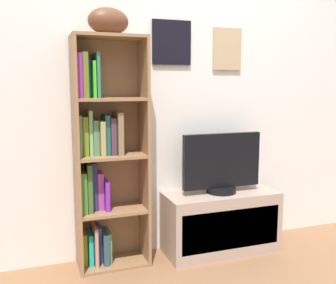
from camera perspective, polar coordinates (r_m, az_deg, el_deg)
back_wall at (r=2.89m, az=0.43°, el=9.24°), size 4.80×0.08×2.58m
bookshelf at (r=2.66m, az=-9.58°, el=-2.22°), size 0.48×0.27×1.57m
football at (r=2.63m, az=-8.79°, el=17.19°), size 0.30×0.22×0.17m
tv_stand at (r=3.00m, az=7.77°, el=-11.56°), size 0.85×0.36×0.45m
television at (r=2.88m, az=7.94°, el=-3.27°), size 0.61×0.22×0.44m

